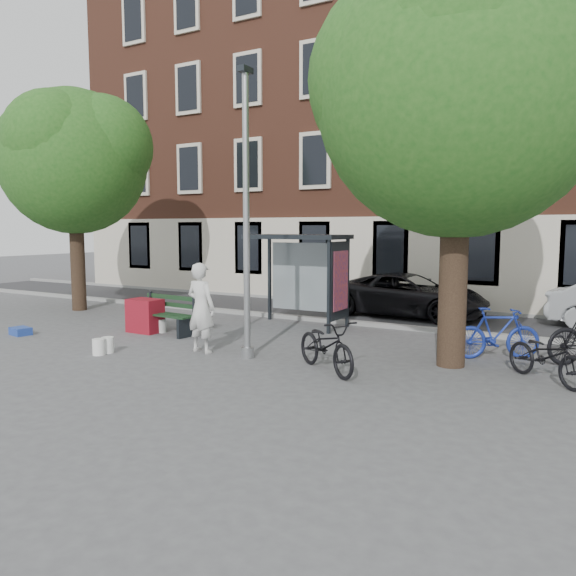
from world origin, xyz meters
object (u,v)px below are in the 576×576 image
at_px(bike_a, 326,345).
at_px(red_stand, 145,316).
at_px(painter, 201,308).
at_px(car_dark, 408,295).
at_px(bench, 166,316).
at_px(lamppost, 246,229).
at_px(bus_shelter, 311,260).
at_px(bike_c, 547,356).
at_px(bike_b, 497,333).

distance_m(bike_a, red_stand, 6.23).
distance_m(painter, car_dark, 7.77).
bearing_deg(bench, lamppost, -14.54).
bearing_deg(bike_a, bench, 108.97).
distance_m(bench, red_stand, 0.63).
relative_size(painter, bike_a, 1.02).
height_order(bus_shelter, red_stand, bus_shelter).
bearing_deg(red_stand, bus_shelter, 40.74).
height_order(bus_shelter, bike_c, bus_shelter).
bearing_deg(lamppost, bus_shelter, 98.43).
bearing_deg(red_stand, lamppost, -15.17).
distance_m(bench, car_dark, 7.66).
relative_size(bike_a, red_stand, 2.23).
height_order(bench, bike_c, bench).
xyz_separation_m(car_dark, red_stand, (-5.29, -6.20, -0.24)).
height_order(painter, car_dark, painter).
xyz_separation_m(lamppost, bike_c, (5.82, 1.15, -2.29)).
height_order(lamppost, bike_a, lamppost).
bearing_deg(bus_shelter, bench, -135.07).
bearing_deg(bike_a, painter, 121.59).
bearing_deg(bike_b, lamppost, 88.75).
distance_m(painter, bike_a, 3.24).
relative_size(bus_shelter, bike_a, 1.42).
relative_size(car_dark, red_stand, 5.48).
xyz_separation_m(bench, red_stand, (-0.61, -0.14, -0.01)).
relative_size(lamppost, car_dark, 1.24).
bearing_deg(bike_b, red_stand, 69.41).
relative_size(bike_b, bike_c, 1.00).
bearing_deg(red_stand, painter, -22.31).
relative_size(bus_shelter, bike_b, 1.53).
distance_m(lamppost, red_stand, 4.84).
bearing_deg(red_stand, bike_c, 0.26).
bearing_deg(bike_b, car_dark, 6.32).
height_order(bus_shelter, painter, bus_shelter).
bearing_deg(car_dark, bike_b, -139.77).
bearing_deg(bench, bike_c, 4.64).
bearing_deg(bench, bike_a, -9.59).
bearing_deg(bench, painter, -25.01).
xyz_separation_m(bench, car_dark, (4.68, 6.06, 0.22)).
bearing_deg(lamppost, bench, 160.23).
xyz_separation_m(bus_shelter, bike_c, (6.42, -2.95, -1.43)).
bearing_deg(painter, bench, -26.72).
height_order(bench, bike_b, bike_b).
height_order(lamppost, bike_c, lamppost).
xyz_separation_m(bike_a, bike_b, (2.69, 2.80, 0.03)).
distance_m(bike_b, car_dark, 5.86).
bearing_deg(car_dark, red_stand, 143.21).
bearing_deg(lamppost, bike_c, 11.21).
xyz_separation_m(lamppost, bike_b, (4.69, 2.60, -2.22)).
distance_m(lamppost, bike_b, 5.81).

